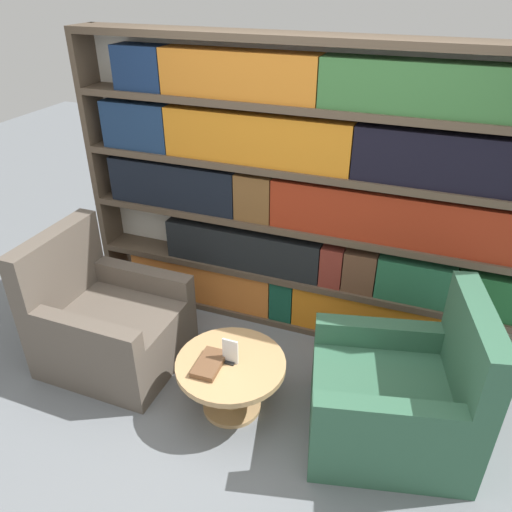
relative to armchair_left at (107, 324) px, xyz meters
name	(u,v)px	position (x,y,z in m)	size (l,w,h in m)	color
ground_plane	(236,445)	(1.18, -0.41, -0.32)	(14.00, 14.00, 0.00)	slate
bookshelf	(309,200)	(1.21, 0.93, 0.78)	(3.50, 0.30, 2.20)	silver
armchair_left	(107,324)	(0.00, 0.00, 0.00)	(0.93, 0.81, 0.99)	brown
armchair_right	(398,399)	(2.06, 0.01, 0.00)	(1.09, 1.00, 0.99)	#336047
coffee_table	(231,375)	(1.03, -0.13, -0.04)	(0.70, 0.70, 0.39)	tan
table_sign	(230,353)	(1.03, -0.13, 0.15)	(0.10, 0.06, 0.18)	black
stray_book	(209,364)	(0.92, -0.21, 0.09)	(0.16, 0.27, 0.04)	brown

